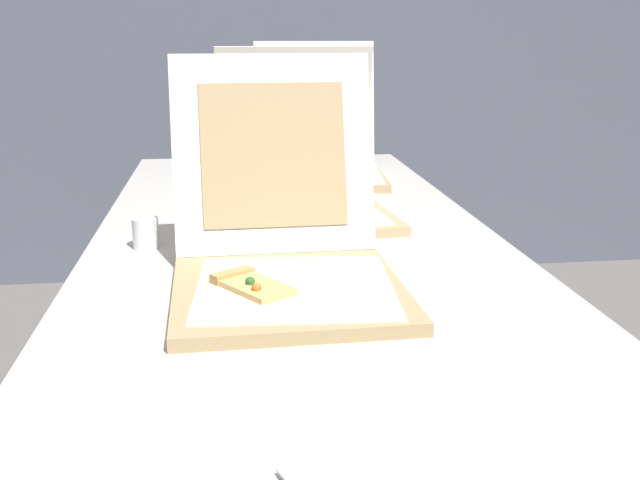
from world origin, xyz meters
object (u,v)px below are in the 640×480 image
(table, at_px, (300,267))
(cup_white_far, at_px, (193,195))
(pizza_box_back, at_px, (317,159))
(pizza_box_middle, at_px, (304,194))
(pizza_box_front, at_px, (284,258))
(cup_white_mid, at_px, (146,233))

(table, height_order, cup_white_far, cup_white_far)
(pizza_box_back, distance_m, cup_white_far, 0.50)
(cup_white_far, bearing_deg, pizza_box_middle, -26.93)
(pizza_box_front, height_order, cup_white_far, pizza_box_front)
(pizza_box_back, bearing_deg, cup_white_mid, -118.18)
(table, xyz_separation_m, pizza_box_middle, (0.03, 0.24, 0.10))
(pizza_box_front, xyz_separation_m, pizza_box_back, (0.18, 0.98, 0.00))
(cup_white_far, bearing_deg, pizza_box_back, 44.63)
(pizza_box_front, xyz_separation_m, cup_white_far, (-0.18, 0.63, -0.02))
(cup_white_far, bearing_deg, pizza_box_front, -74.05)
(pizza_box_middle, bearing_deg, table, -103.98)
(table, xyz_separation_m, pizza_box_back, (0.12, 0.73, 0.10))
(pizza_box_back, bearing_deg, cup_white_far, -131.44)
(pizza_box_front, relative_size, pizza_box_back, 1.04)
(pizza_box_back, bearing_deg, pizza_box_middle, -96.86)
(pizza_box_back, bearing_deg, pizza_box_front, -96.33)
(table, bearing_deg, cup_white_mid, 175.31)
(pizza_box_back, height_order, cup_white_mid, pizza_box_back)
(table, distance_m, pizza_box_middle, 0.26)
(pizza_box_middle, bearing_deg, cup_white_far, 146.76)
(pizza_box_front, relative_size, pizza_box_middle, 1.18)
(table, bearing_deg, pizza_box_middle, 82.34)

